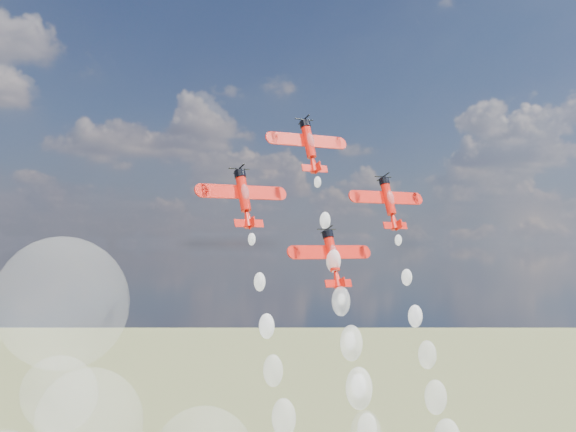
% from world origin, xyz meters
% --- Properties ---
extents(plane_lead, '(13.36, 5.85, 9.19)m').
position_xyz_m(plane_lead, '(6.79, 16.40, 120.78)').
color(plane_lead, red).
rests_on(plane_lead, ground).
extents(plane_left, '(13.36, 5.85, 9.19)m').
position_xyz_m(plane_left, '(-7.03, 13.11, 111.68)').
color(plane_left, red).
rests_on(plane_left, ground).
extents(plane_right, '(13.36, 5.85, 9.19)m').
position_xyz_m(plane_right, '(20.61, 13.11, 111.68)').
color(plane_right, red).
rests_on(plane_right, ground).
extents(plane_slot, '(13.36, 5.85, 9.19)m').
position_xyz_m(plane_slot, '(6.79, 9.83, 102.59)').
color(plane_slot, red).
rests_on(plane_slot, ground).
extents(drifted_smoke_cloud, '(62.53, 38.67, 59.35)m').
position_xyz_m(drifted_smoke_cloud, '(-35.03, 24.25, 80.66)').
color(drifted_smoke_cloud, white).
rests_on(drifted_smoke_cloud, ground).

